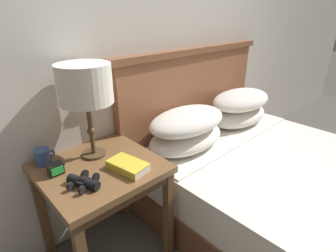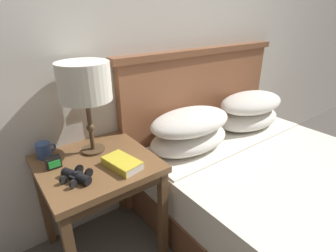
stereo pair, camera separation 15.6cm
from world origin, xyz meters
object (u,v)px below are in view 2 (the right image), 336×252
object	(u,v)px
bed	(280,190)
coffee_mug	(44,150)
nightstand	(97,174)
binoculars_pair	(76,176)
book_on_nightstand	(122,163)
alarm_clock	(53,162)
table_lamp	(85,83)

from	to	relation	value
bed	coffee_mug	bearing A→B (deg)	148.61
nightstand	binoculars_pair	bearing A→B (deg)	-140.71
nightstand	book_on_nightstand	world-z (taller)	book_on_nightstand
nightstand	alarm_clock	bearing A→B (deg)	161.52
nightstand	bed	bearing A→B (deg)	-28.10
bed	book_on_nightstand	distance (m)	1.05
nightstand	binoculars_pair	distance (m)	0.21
table_lamp	binoculars_pair	xyz separation A→B (m)	(-0.17, -0.22, -0.37)
table_lamp	book_on_nightstand	size ratio (longest dim) A/B	2.28
nightstand	coffee_mug	bearing A→B (deg)	135.44
nightstand	book_on_nightstand	bearing A→B (deg)	-58.85
nightstand	bed	distance (m)	1.15
book_on_nightstand	table_lamp	bearing A→B (deg)	101.34
nightstand	binoculars_pair	world-z (taller)	binoculars_pair
table_lamp	book_on_nightstand	xyz separation A→B (m)	(0.05, -0.25, -0.37)
book_on_nightstand	nightstand	bearing A→B (deg)	121.15
nightstand	book_on_nightstand	distance (m)	0.19
table_lamp	alarm_clock	world-z (taller)	table_lamp
nightstand	table_lamp	world-z (taller)	table_lamp
bed	book_on_nightstand	size ratio (longest dim) A/B	8.22
nightstand	alarm_clock	world-z (taller)	alarm_clock
table_lamp	binoculars_pair	size ratio (longest dim) A/B	3.06
nightstand	coffee_mug	xyz separation A→B (m)	(-0.20, 0.20, 0.13)
table_lamp	nightstand	bearing A→B (deg)	-107.46
binoculars_pair	book_on_nightstand	bearing A→B (deg)	-6.67
table_lamp	alarm_clock	size ratio (longest dim) A/B	7.14
bed	book_on_nightstand	world-z (taller)	bed
nightstand	binoculars_pair	xyz separation A→B (m)	(-0.14, -0.11, 0.11)
bed	book_on_nightstand	xyz separation A→B (m)	(-0.91, 0.39, 0.35)
binoculars_pair	alarm_clock	bearing A→B (deg)	106.88
bed	coffee_mug	xyz separation A→B (m)	(-1.19, 0.73, 0.37)
nightstand	coffee_mug	size ratio (longest dim) A/B	6.09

